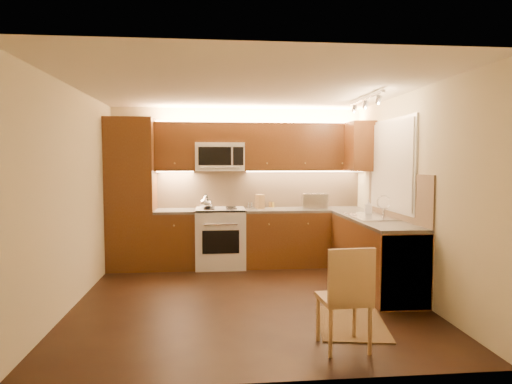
{
  "coord_description": "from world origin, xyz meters",
  "views": [
    {
      "loc": [
        -0.4,
        -5.16,
        1.65
      ],
      "look_at": [
        0.15,
        0.55,
        1.25
      ],
      "focal_mm": 30.9,
      "sensor_mm": 36.0,
      "label": 1
    }
  ],
  "objects": [
    {
      "name": "floor",
      "position": [
        0.0,
        0.0,
        0.0
      ],
      "size": [
        4.0,
        4.0,
        0.01
      ],
      "primitive_type": "cube",
      "color": "black",
      "rests_on": "ground"
    },
    {
      "name": "ceiling",
      "position": [
        0.0,
        0.0,
        2.5
      ],
      "size": [
        4.0,
        4.0,
        0.01
      ],
      "primitive_type": "cube",
      "color": "beige",
      "rests_on": "ground"
    },
    {
      "name": "wall_back",
      "position": [
        0.0,
        2.0,
        1.25
      ],
      "size": [
        4.0,
        0.01,
        2.5
      ],
      "primitive_type": "cube",
      "color": "#C5BA90",
      "rests_on": "ground"
    },
    {
      "name": "wall_front",
      "position": [
        0.0,
        -2.0,
        1.25
      ],
      "size": [
        4.0,
        0.01,
        2.5
      ],
      "primitive_type": "cube",
      "color": "#C5BA90",
      "rests_on": "ground"
    },
    {
      "name": "wall_left",
      "position": [
        -2.0,
        0.0,
        1.25
      ],
      "size": [
        0.01,
        4.0,
        2.5
      ],
      "primitive_type": "cube",
      "color": "#C5BA90",
      "rests_on": "ground"
    },
    {
      "name": "wall_right",
      "position": [
        2.0,
        0.0,
        1.25
      ],
      "size": [
        0.01,
        4.0,
        2.5
      ],
      "primitive_type": "cube",
      "color": "#C5BA90",
      "rests_on": "ground"
    },
    {
      "name": "pantry",
      "position": [
        -1.65,
        1.7,
        1.15
      ],
      "size": [
        0.7,
        0.6,
        2.3
      ],
      "primitive_type": "cube",
      "color": "#4A260F",
      "rests_on": "floor"
    },
    {
      "name": "base_cab_back_left",
      "position": [
        -0.99,
        1.7,
        0.43
      ],
      "size": [
        0.62,
        0.6,
        0.86
      ],
      "primitive_type": "cube",
      "color": "#4A260F",
      "rests_on": "floor"
    },
    {
      "name": "counter_back_left",
      "position": [
        -0.99,
        1.7,
        0.88
      ],
      "size": [
        0.62,
        0.6,
        0.04
      ],
      "primitive_type": "cube",
      "color": "#363431",
      "rests_on": "base_cab_back_left"
    },
    {
      "name": "base_cab_back_right",
      "position": [
        1.04,
        1.7,
        0.43
      ],
      "size": [
        1.92,
        0.6,
        0.86
      ],
      "primitive_type": "cube",
      "color": "#4A260F",
      "rests_on": "floor"
    },
    {
      "name": "counter_back_right",
      "position": [
        1.04,
        1.7,
        0.88
      ],
      "size": [
        1.92,
        0.6,
        0.04
      ],
      "primitive_type": "cube",
      "color": "#363431",
      "rests_on": "base_cab_back_right"
    },
    {
      "name": "base_cab_right",
      "position": [
        1.7,
        0.4,
        0.43
      ],
      "size": [
        0.6,
        2.0,
        0.86
      ],
      "primitive_type": "cube",
      "color": "#4A260F",
      "rests_on": "floor"
    },
    {
      "name": "counter_right",
      "position": [
        1.7,
        0.4,
        0.88
      ],
      "size": [
        0.6,
        2.0,
        0.04
      ],
      "primitive_type": "cube",
      "color": "#363431",
      "rests_on": "base_cab_right"
    },
    {
      "name": "dishwasher",
      "position": [
        1.7,
        -0.3,
        0.43
      ],
      "size": [
        0.58,
        0.6,
        0.84
      ],
      "primitive_type": "cube",
      "color": "silver",
      "rests_on": "floor"
    },
    {
      "name": "backsplash_back",
      "position": [
        0.35,
        1.99,
        1.2
      ],
      "size": [
        3.3,
        0.02,
        0.6
      ],
      "primitive_type": "cube",
      "color": "tan",
      "rests_on": "wall_back"
    },
    {
      "name": "backsplash_right",
      "position": [
        1.99,
        0.4,
        1.2
      ],
      "size": [
        0.02,
        2.0,
        0.6
      ],
      "primitive_type": "cube",
      "color": "tan",
      "rests_on": "wall_right"
    },
    {
      "name": "upper_cab_back_left",
      "position": [
        -0.99,
        1.82,
        1.88
      ],
      "size": [
        0.62,
        0.35,
        0.75
      ],
      "primitive_type": "cube",
      "color": "#4A260F",
      "rests_on": "wall_back"
    },
    {
      "name": "upper_cab_back_right",
      "position": [
        1.04,
        1.82,
        1.88
      ],
      "size": [
        1.92,
        0.35,
        0.75
      ],
      "primitive_type": "cube",
      "color": "#4A260F",
      "rests_on": "wall_back"
    },
    {
      "name": "upper_cab_bridge",
      "position": [
        -0.3,
        1.82,
        2.09
      ],
      "size": [
        0.76,
        0.35,
        0.31
      ],
      "primitive_type": "cube",
      "color": "#4A260F",
      "rests_on": "wall_back"
    },
    {
      "name": "upper_cab_right_corner",
      "position": [
        1.82,
        1.4,
        1.88
      ],
      "size": [
        0.35,
        0.5,
        0.75
      ],
      "primitive_type": "cube",
      "color": "#4A260F",
      "rests_on": "wall_right"
    },
    {
      "name": "stove",
      "position": [
        -0.3,
        1.68,
        0.46
      ],
      "size": [
        0.76,
        0.65,
        0.92
      ],
      "primitive_type": null,
      "color": "silver",
      "rests_on": "floor"
    },
    {
      "name": "microwave",
      "position": [
        -0.3,
        1.81,
        1.72
      ],
      "size": [
        0.76,
        0.38,
        0.44
      ],
      "primitive_type": null,
      "color": "silver",
      "rests_on": "wall_back"
    },
    {
      "name": "window_frame",
      "position": [
        1.99,
        0.55,
        1.6
      ],
      "size": [
        0.03,
        1.44,
        1.24
      ],
      "primitive_type": "cube",
      "color": "silver",
      "rests_on": "wall_right"
    },
    {
      "name": "window_blinds",
      "position": [
        1.97,
        0.55,
        1.6
      ],
      "size": [
        0.02,
        1.36,
        1.16
      ],
      "primitive_type": "cube",
      "color": "silver",
      "rests_on": "wall_right"
    },
    {
      "name": "sink",
      "position": [
        1.7,
        0.55,
        0.98
      ],
      "size": [
        0.52,
        0.86,
        0.15
      ],
      "primitive_type": null,
      "color": "silver",
      "rests_on": "counter_right"
    },
    {
      "name": "faucet",
      "position": [
        1.88,
        0.55,
        1.05
      ],
      "size": [
        0.2,
        0.04,
        0.3
      ],
      "primitive_type": null,
      "color": "silver",
      "rests_on": "counter_right"
    },
    {
      "name": "track_light_bar",
      "position": [
        1.55,
        0.4,
        2.46
      ],
      "size": [
        0.04,
        1.2,
        0.03
      ],
      "primitive_type": "cube",
      "color": "silver",
      "rests_on": "ceiling"
    },
    {
      "name": "kettle",
      "position": [
        -0.52,
        1.59,
        1.03
      ],
      "size": [
        0.26,
        0.26,
        0.23
      ],
      "primitive_type": null,
      "rotation": [
        0.0,
        0.0,
        0.4
      ],
      "color": "silver",
      "rests_on": "stove"
    },
    {
      "name": "toaster_oven",
      "position": [
        1.2,
        1.7,
        1.02
      ],
      "size": [
        0.42,
        0.33,
        0.24
      ],
      "primitive_type": "cube",
      "rotation": [
        0.0,
        0.0,
        -0.09
      ],
      "color": "silver",
      "rests_on": "counter_back_right"
    },
    {
      "name": "knife_block",
      "position": [
        0.33,
        1.75,
        1.01
      ],
      "size": [
        0.14,
        0.18,
        0.23
      ],
      "primitive_type": "cube",
      "rotation": [
        0.0,
        0.0,
        0.25
      ],
      "color": "#AA854C",
      "rests_on": "counter_back_right"
    },
    {
      "name": "spice_jar_a",
      "position": [
        0.16,
        1.82,
        0.95
      ],
      "size": [
        0.05,
        0.05,
        0.09
      ],
      "primitive_type": "cylinder",
      "rotation": [
        0.0,
        0.0,
        0.14
      ],
      "color": "silver",
      "rests_on": "counter_back_right"
    },
    {
      "name": "spice_jar_b",
      "position": [
        0.52,
        1.94,
        0.94
      ],
      "size": [
        0.05,
        0.05,
        0.09
      ],
      "primitive_type": "cylinder",
      "rotation": [
        0.0,
        0.0,
        -0.08
      ],
      "color": "brown",
      "rests_on": "counter_back_right"
    },
    {
      "name": "spice_jar_c",
      "position": [
        0.21,
        1.92,
        0.94
      ],
      "size": [
        0.05,
        0.05,
        0.09
      ],
      "primitive_type": "cylinder",
      "rotation": [
        0.0,
        0.0,
        0.32
      ],
      "color": "silver",
      "rests_on": "counter_back_right"
    },
    {
      "name": "spice_jar_d",
      "position": [
        0.56,
        1.92,
        0.94
      ],
      "size": [
        0.05,
        0.05,
        0.09
      ],
      "primitive_type": "cylinder",
      "rotation": [
        0.0,
        0.0,
        0.2
      ],
      "color": "#A88A32",
      "rests_on": "counter_back_right"
    },
    {
      "name": "soap_bottle",
      "position": [
        1.79,
        0.88,
        1.01
      ],
      "size": [
        0.12,
        0.12,
        0.21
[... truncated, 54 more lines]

